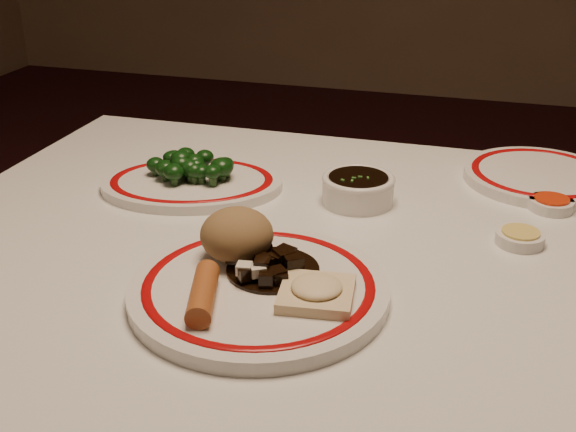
# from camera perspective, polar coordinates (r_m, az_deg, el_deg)

# --- Properties ---
(dining_table) EXTENTS (1.20, 0.90, 0.75)m
(dining_table) POSITION_cam_1_polar(r_m,az_deg,el_deg) (0.99, 4.08, -7.65)
(dining_table) COLOR white
(dining_table) RESTS_ON ground
(main_plate) EXTENTS (0.36, 0.36, 0.02)m
(main_plate) POSITION_cam_1_polar(r_m,az_deg,el_deg) (0.84, -2.32, -5.81)
(main_plate) COLOR white
(main_plate) RESTS_ON dining_table
(rice_mound) EXTENTS (0.09, 0.09, 0.06)m
(rice_mound) POSITION_cam_1_polar(r_m,az_deg,el_deg) (0.87, -4.06, -1.48)
(rice_mound) COLOR olive
(rice_mound) RESTS_ON main_plate
(spring_roll) EXTENTS (0.06, 0.11, 0.03)m
(spring_roll) POSITION_cam_1_polar(r_m,az_deg,el_deg) (0.79, -6.73, -6.09)
(spring_roll) COLOR #AB5C2A
(spring_roll) RESTS_ON main_plate
(fried_wonton) EXTENTS (0.09, 0.09, 0.02)m
(fried_wonton) POSITION_cam_1_polar(r_m,az_deg,el_deg) (0.80, 2.27, -5.95)
(fried_wonton) COLOR beige
(fried_wonton) RESTS_ON main_plate
(stirfry_heap) EXTENTS (0.11, 0.11, 0.03)m
(stirfry_heap) POSITION_cam_1_polar(r_m,az_deg,el_deg) (0.85, -1.38, -3.93)
(stirfry_heap) COLOR black
(stirfry_heap) RESTS_ON main_plate
(broccoli_plate) EXTENTS (0.33, 0.30, 0.02)m
(broccoli_plate) POSITION_cam_1_polar(r_m,az_deg,el_deg) (1.14, -7.60, 2.59)
(broccoli_plate) COLOR white
(broccoli_plate) RESTS_ON dining_table
(broccoli_pile) EXTENTS (0.14, 0.10, 0.05)m
(broccoli_pile) POSITION_cam_1_polar(r_m,az_deg,el_deg) (1.13, -7.76, 4.02)
(broccoli_pile) COLOR #23471C
(broccoli_pile) RESTS_ON broccoli_plate
(soy_bowl) EXTENTS (0.11, 0.11, 0.04)m
(soy_bowl) POSITION_cam_1_polar(r_m,az_deg,el_deg) (1.08, 5.55, 2.06)
(soy_bowl) COLOR white
(soy_bowl) RESTS_ON dining_table
(sweet_sour_dish) EXTENTS (0.06, 0.06, 0.02)m
(sweet_sour_dish) POSITION_cam_1_polar(r_m,az_deg,el_deg) (1.12, 20.08, 0.89)
(sweet_sour_dish) COLOR white
(sweet_sour_dish) RESTS_ON dining_table
(mustard_dish) EXTENTS (0.06, 0.06, 0.02)m
(mustard_dish) POSITION_cam_1_polar(r_m,az_deg,el_deg) (1.00, 17.85, -1.64)
(mustard_dish) COLOR white
(mustard_dish) RESTS_ON dining_table
(far_plate) EXTENTS (0.32, 0.32, 0.02)m
(far_plate) POSITION_cam_1_polar(r_m,az_deg,el_deg) (1.22, 19.28, 3.03)
(far_plate) COLOR white
(far_plate) RESTS_ON dining_table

